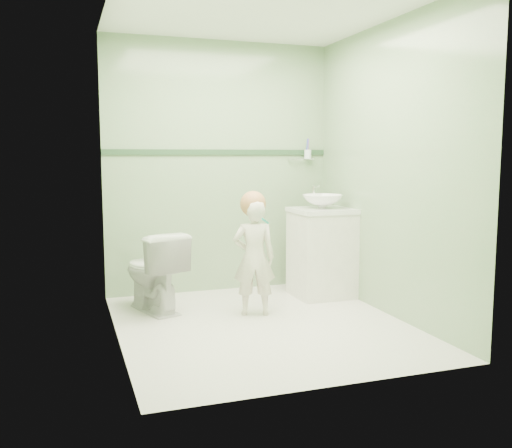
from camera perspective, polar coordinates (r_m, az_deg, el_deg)
name	(u,v)px	position (r m, az deg, el deg)	size (l,w,h in m)	color
ground	(262,325)	(4.49, 0.63, -10.15)	(2.50, 2.50, 0.00)	silver
room_shell	(262,171)	(4.29, 0.65, 5.34)	(2.50, 2.54, 2.40)	#83AF7C
trim_stripe	(219,152)	(5.47, -3.71, 7.25)	(2.20, 0.02, 0.05)	#28482C
vanity	(322,254)	(5.34, 6.65, -3.01)	(0.52, 0.50, 0.80)	silver
counter	(322,210)	(5.29, 6.71, 1.37)	(0.54, 0.52, 0.04)	white
basin	(322,201)	(5.28, 6.72, 2.27)	(0.37, 0.37, 0.13)	white
faucet	(314,192)	(5.44, 5.89, 3.27)	(0.03, 0.13, 0.18)	silver
cup_holder	(307,154)	(5.72, 5.16, 7.01)	(0.26, 0.07, 0.21)	silver
toilet	(153,271)	(4.88, -10.34, -4.71)	(0.38, 0.67, 0.69)	white
toddler	(254,258)	(4.66, -0.20, -3.43)	(0.35, 0.23, 0.96)	#EDE8CE
hair_cap	(253,204)	(4.63, -0.30, 2.04)	(0.21, 0.21, 0.21)	#B37646
teal_toothbrush	(264,220)	(4.50, 0.86, 0.36)	(0.11, 0.14, 0.08)	#09917A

